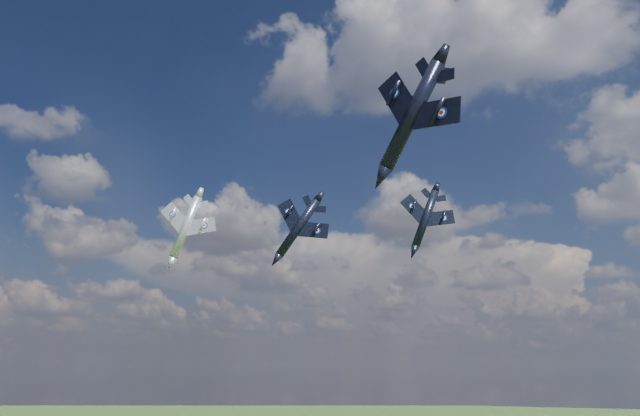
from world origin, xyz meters
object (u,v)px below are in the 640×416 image
at_px(jet_lead_navy, 298,227).
at_px(jet_right_navy, 412,116).
at_px(jet_left_silver, 186,227).
at_px(jet_high_navy, 425,219).

distance_m(jet_lead_navy, jet_right_navy, 40.66).
xyz_separation_m(jet_right_navy, jet_left_silver, (-45.54, 36.22, 1.67)).
bearing_deg(jet_lead_navy, jet_left_silver, 160.81).
xyz_separation_m(jet_lead_navy, jet_left_silver, (-21.35, 3.55, 2.47)).
bearing_deg(jet_right_navy, jet_lead_navy, 145.40).
xyz_separation_m(jet_lead_navy, jet_right_navy, (24.20, -32.67, 0.81)).
relative_size(jet_right_navy, jet_left_silver, 0.91).
bearing_deg(jet_right_navy, jet_left_silver, 160.38).
bearing_deg(jet_lead_navy, jet_right_navy, -63.23).
height_order(jet_high_navy, jet_left_silver, jet_high_navy).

